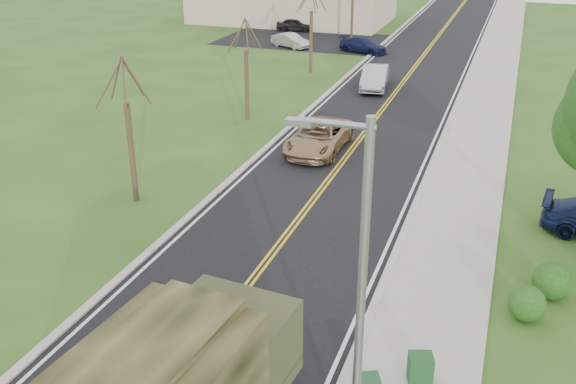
% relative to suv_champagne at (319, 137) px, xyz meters
% --- Properties ---
extents(road, '(8.00, 120.00, 0.01)m').
position_rel_suv_champagne_xyz_m(road, '(1.55, 21.71, -0.74)').
color(road, black).
rests_on(road, ground).
extents(curb_right, '(0.30, 120.00, 0.12)m').
position_rel_suv_champagne_xyz_m(curb_right, '(5.70, 21.71, -0.68)').
color(curb_right, '#9E998E').
rests_on(curb_right, ground).
extents(sidewalk_right, '(3.20, 120.00, 0.10)m').
position_rel_suv_champagne_xyz_m(sidewalk_right, '(7.45, 21.71, -0.69)').
color(sidewalk_right, '#9E998E').
rests_on(sidewalk_right, ground).
extents(curb_left, '(0.30, 120.00, 0.10)m').
position_rel_suv_champagne_xyz_m(curb_left, '(-2.60, 21.71, -0.69)').
color(curb_left, '#9E998E').
rests_on(curb_left, ground).
extents(street_light, '(1.65, 0.22, 8.00)m').
position_rel_suv_champagne_xyz_m(street_light, '(6.45, -18.79, 3.69)').
color(street_light, gray).
rests_on(street_light, ground).
extents(bare_tree_a, '(1.93, 2.26, 6.08)m').
position_rel_suv_champagne_xyz_m(bare_tree_a, '(-5.46, -8.29, 1.88)').
color(bare_tree_a, '#38281C').
rests_on(bare_tree_a, ground).
extents(bare_tree_b, '(1.83, 2.14, 5.73)m').
position_rel_suv_champagne_xyz_m(bare_tree_b, '(-5.46, 3.71, 1.73)').
color(bare_tree_b, '#38281C').
rests_on(bare_tree_b, ground).
extents(bare_tree_c, '(2.04, 2.39, 6.42)m').
position_rel_suv_champagne_xyz_m(bare_tree_c, '(-5.46, 15.71, 2.03)').
color(bare_tree_c, '#38281C').
rests_on(bare_tree_c, ground).
extents(bare_tree_d, '(1.88, 2.20, 5.91)m').
position_rel_suv_champagne_xyz_m(bare_tree_d, '(-5.46, 27.71, 1.81)').
color(bare_tree_d, '#38281C').
rests_on(bare_tree_d, ground).
extents(suv_champagne, '(2.50, 5.35, 1.48)m').
position_rel_suv_champagne_xyz_m(suv_champagne, '(0.00, 0.00, 0.00)').
color(suv_champagne, '#9B7857').
rests_on(suv_champagne, ground).
extents(sedan_silver, '(2.23, 4.82, 1.53)m').
position_rel_suv_champagne_xyz_m(sedan_silver, '(-0.00, 12.79, 0.02)').
color(sedan_silver, silver).
rests_on(sedan_silver, ground).
extents(utility_box_near, '(0.73, 0.66, 0.80)m').
position_rel_suv_champagne_xyz_m(utility_box_near, '(7.53, -15.72, -0.24)').
color(utility_box_near, '#18451E').
rests_on(utility_box_near, sidewalk_right).
extents(lot_car_dark, '(3.80, 1.89, 1.24)m').
position_rel_suv_champagne_xyz_m(lot_car_dark, '(-12.16, 31.71, -0.12)').
color(lot_car_dark, black).
rests_on(lot_car_dark, ground).
extents(lot_car_silver, '(3.88, 2.72, 1.21)m').
position_rel_suv_champagne_xyz_m(lot_car_silver, '(-9.93, 23.94, -0.13)').
color(lot_car_silver, '#AFAFB4').
rests_on(lot_car_silver, ground).
extents(lot_car_navy, '(4.56, 3.06, 1.23)m').
position_rel_suv_champagne_xyz_m(lot_car_navy, '(-3.45, 24.01, -0.13)').
color(lot_car_navy, '#0E1334').
rests_on(lot_car_navy, ground).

